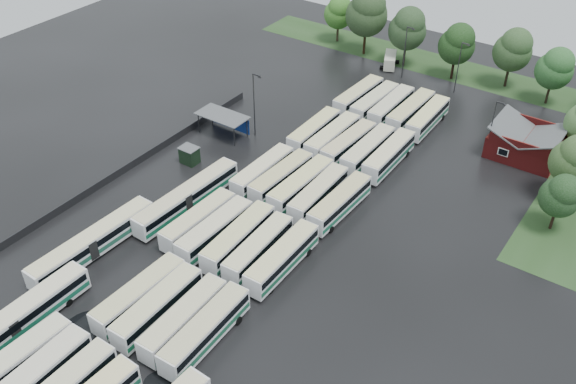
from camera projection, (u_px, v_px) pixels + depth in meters
The scene contains 52 objects.
ground at pixel (220, 250), 79.90m from camera, with size 160.00×160.00×0.00m, color black.
brick_building at pixel (525, 145), 96.09m from camera, with size 10.07×8.60×5.39m.
wash_shed at pixel (224, 117), 100.61m from camera, with size 8.20×4.20×3.58m.
utility_hut at pixel (189, 155), 94.90m from camera, with size 2.70×2.20×2.62m.
grass_strip_north at pixel (446, 68), 121.88m from camera, with size 80.00×10.00×0.01m, color #23411B.
west_fence at pixel (139, 160), 95.04m from camera, with size 0.10×50.00×1.20m, color #2D2D30.
bus_r0c0 at pixel (17, 362), 63.57m from camera, with size 2.95×12.10×3.35m.
bus_r0c1 at pixel (35, 379), 61.92m from camera, with size 2.91×12.38×3.43m.
bus_r1c1 at pixel (140, 295), 70.99m from camera, with size 2.87×12.24×3.39m.
bus_r1c2 at pixel (158, 307), 69.59m from camera, with size 2.85×12.16×3.37m.
bus_r1c3 at pixel (184, 319), 68.18m from camera, with size 2.95×12.07×3.34m.
bus_r1c4 at pixel (205, 330), 66.85m from camera, with size 3.07×12.44×3.44m.
bus_r2c0 at pixel (199, 221), 81.61m from camera, with size 2.83×11.91×3.30m.
bus_r2c1 at pixel (215, 230), 80.01m from camera, with size 2.79×12.13×3.37m.
bus_r2c2 at pixel (238, 238), 78.79m from camera, with size 3.19×12.50×3.45m.
bus_r2c3 at pixel (258, 248), 77.37m from camera, with size 3.02×11.91×3.29m.
bus_r2c4 at pixel (282, 258), 75.85m from camera, with size 2.77×12.27×3.41m.
bus_r3c0 at pixel (262, 171), 90.57m from camera, with size 2.64×11.86×3.29m.
bus_r3c1 at pixel (281, 177), 89.41m from camera, with size 2.99×11.94×3.30m.
bus_r3c2 at pixel (301, 185), 87.78m from camera, with size 2.96×12.40×3.43m.
bus_r3c3 at pixel (318, 194), 86.27m from camera, with size 2.80×11.97×3.32m.
bus_r3c4 at pixel (340, 203), 84.61m from camera, with size 2.86×12.10×3.35m.
bus_r4c0 at pixel (314, 131), 99.54m from camera, with size 2.65×11.84×3.29m.
bus_r4c1 at pixel (332, 137), 97.96m from camera, with size 2.73×12.23×3.40m.
bus_r4c2 at pixel (348, 144), 96.53m from camera, with size 3.06×11.86×3.27m.
bus_r4c3 at pixel (368, 150), 94.98m from camera, with size 2.68×12.19×3.39m.
bus_r4c4 at pixel (389, 156), 93.77m from camera, with size 2.76×12.30×3.41m.
bus_r5c0 at pixel (358, 96), 108.70m from camera, with size 3.02×12.22×3.38m.
bus_r5c1 at pixel (375, 102), 107.02m from camera, with size 2.95×11.97×3.31m.
bus_r5c2 at pixel (391, 107), 105.76m from camera, with size 2.56×11.97×3.33m.
bus_r5c3 at pixel (410, 111), 104.33m from camera, with size 2.88×12.45×3.45m.
bus_r5c4 at pixel (428, 118), 102.76m from camera, with size 2.76×11.95×3.31m.
artic_bus_west_a at pixel (16, 321), 67.89m from camera, with size 2.58×17.88×3.32m.
artic_bus_west_b at pixel (187, 197), 85.65m from camera, with size 3.19×17.76×3.28m.
artic_bus_west_c at pixel (93, 243), 78.14m from camera, with size 3.15×17.90×3.31m.
minibus at pixel (390, 60), 121.54m from camera, with size 4.08×5.89×2.42m.
tree_north_0 at pixel (339, 12), 128.21m from camera, with size 5.84×5.84×9.67m.
tree_north_1 at pixel (367, 12), 121.70m from camera, with size 8.07×8.07×13.36m.
tree_north_2 at pixel (408, 28), 118.14m from camera, with size 7.06×7.06×11.69m.
tree_north_3 at pixel (458, 43), 113.85m from camera, with size 6.56×6.56×10.86m.
tree_north_4 at pixel (514, 49), 111.29m from camera, with size 6.75×6.75×11.19m.
tree_north_5 at pixel (556, 68), 106.44m from camera, with size 6.29×6.29×10.42m.
tree_east_0 at pixel (562, 195), 79.85m from camera, with size 5.18×5.18×8.57m.
tree_east_1 at pixel (575, 160), 84.20m from camera, with size 6.27×6.27×10.39m.
lamp_post_ne at pixel (493, 125), 93.81m from camera, with size 1.44×0.28×9.36m.
lamp_post_nw at pixel (255, 100), 98.30m from camera, with size 1.65×0.32×10.72m.
lamp_post_back_w at pixel (406, 49), 115.07m from camera, with size 1.52×0.30×9.84m.
lamp_post_back_e at pixel (459, 64), 110.42m from camera, with size 1.45×0.28×9.43m.
puddle_0 at pixel (88, 330), 69.31m from camera, with size 5.87×5.87×0.01m, color black.
puddle_1 at pixel (157, 383), 63.82m from camera, with size 2.78×2.78×0.01m, color black.
puddle_2 at pixel (158, 217), 85.17m from camera, with size 5.15×5.15×0.01m, color black.
puddle_3 at pixel (231, 282), 75.31m from camera, with size 4.93×4.93×0.01m, color black.
Camera 1 is at (41.24, -44.57, 53.11)m, focal length 40.00 mm.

